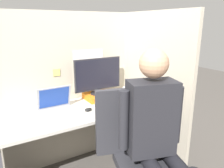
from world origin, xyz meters
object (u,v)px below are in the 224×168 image
stapler (138,97)px  carrot_toy (117,108)px  coffee_mug (126,91)px  office_chair (138,153)px  monitor (98,76)px  person (157,129)px  paper_box (99,96)px  laptop (57,107)px

stapler → carrot_toy: 0.40m
coffee_mug → office_chair: bearing=-119.1°
carrot_toy → monitor: bearing=88.6°
monitor → person: person is taller
paper_box → laptop: (-0.50, -0.12, 0.02)m
carrot_toy → office_chair: (-0.07, -0.43, -0.22)m
monitor → coffee_mug: 0.42m
office_chair → carrot_toy: bearing=80.2°
monitor → paper_box: bearing=-90.0°
monitor → coffee_mug: monitor is taller
laptop → carrot_toy: (0.49, -0.26, -0.02)m
monitor → person: size_ratio=0.39×
office_chair → laptop: bearing=121.2°
carrot_toy → person: bearing=-92.7°
coffee_mug → stapler: bearing=-88.1°
office_chair → person: 0.30m
laptop → coffee_mug: size_ratio=3.40×
stapler → monitor: bearing=146.8°
stapler → office_chair: 0.76m
carrot_toy → coffee_mug: bearing=44.6°
paper_box → laptop: 0.52m
carrot_toy → office_chair: size_ratio=0.16×
paper_box → stapler: 0.43m
paper_box → coffee_mug: (0.36, -0.02, 0.01)m
monitor → laptop: bearing=-166.2°
coffee_mug → carrot_toy: bearing=-135.4°
person → monitor: bearing=87.8°
laptop → stapler: 0.87m
laptop → stapler: size_ratio=2.29×
office_chair → coffee_mug: (0.44, 0.79, 0.23)m
monitor → laptop: size_ratio=1.68×
monitor → stapler: size_ratio=3.83×
laptop → stapler: laptop is taller
office_chair → monitor: bearing=84.1°
carrot_toy → person: 0.58m
office_chair → coffee_mug: office_chair is taller
monitor → office_chair: monitor is taller
office_chair → stapler: bearing=52.2°
paper_box → person: 0.96m
laptop → person: person is taller
laptop → carrot_toy: bearing=-27.9°
stapler → person: size_ratio=0.10×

